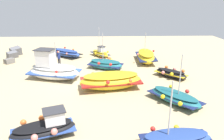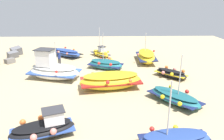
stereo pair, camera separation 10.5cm
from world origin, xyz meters
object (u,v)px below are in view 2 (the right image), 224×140
object	(u,v)px
fishing_boat_0	(53,69)
fishing_boat_1	(111,81)
fishing_boat_2	(101,53)
person_walking	(59,57)
fishing_boat_3	(175,140)
mooring_buoy_0	(110,59)
fishing_boat_7	(105,64)
fishing_boat_5	(66,53)
fishing_boat_4	(146,56)
fishing_boat_9	(175,97)
fishing_boat_8	(171,73)
fishing_boat_6	(44,128)

from	to	relation	value
fishing_boat_0	fishing_boat_1	size ratio (longest dim) A/B	0.97
fishing_boat_2	person_walking	world-z (taller)	fishing_boat_2
fishing_boat_3	mooring_buoy_0	bearing A→B (deg)	95.59
fishing_boat_0	fishing_boat_7	world-z (taller)	fishing_boat_7
fishing_boat_5	fishing_boat_7	world-z (taller)	fishing_boat_7
fishing_boat_3	fishing_boat_5	size ratio (longest dim) A/B	0.82
fishing_boat_4	fishing_boat_9	xyz separation A→B (m)	(-10.98, -0.20, -0.23)
fishing_boat_1	fishing_boat_3	distance (m)	8.50
fishing_boat_5	fishing_boat_8	size ratio (longest dim) A/B	1.53
fishing_boat_0	fishing_boat_3	bearing A→B (deg)	144.97
fishing_boat_1	fishing_boat_3	xyz separation A→B (m)	(-7.88, -3.16, -0.27)
mooring_buoy_0	fishing_boat_8	bearing A→B (deg)	-133.34
fishing_boat_2	fishing_boat_4	world-z (taller)	fishing_boat_2
fishing_boat_7	fishing_boat_9	world-z (taller)	fishing_boat_7
fishing_boat_5	mooring_buoy_0	bearing A→B (deg)	11.23
fishing_boat_6	fishing_boat_7	world-z (taller)	fishing_boat_7
fishing_boat_1	fishing_boat_3	bearing A→B (deg)	102.65
fishing_boat_6	fishing_boat_7	bearing A→B (deg)	54.19
fishing_boat_0	fishing_boat_3	world-z (taller)	fishing_boat_3
fishing_boat_3	fishing_boat_9	xyz separation A→B (m)	(5.11, -1.54, -0.03)
fishing_boat_7	fishing_boat_5	bearing A→B (deg)	158.06
fishing_boat_7	mooring_buoy_0	xyz separation A→B (m)	(2.67, -0.51, -0.13)
fishing_boat_2	mooring_buoy_0	distance (m)	2.98
mooring_buoy_0	fishing_boat_5	bearing A→B (deg)	63.80
fishing_boat_4	fishing_boat_7	bearing A→B (deg)	-59.43
fishing_boat_5	fishing_boat_0	bearing A→B (deg)	-51.50
fishing_boat_1	fishing_boat_5	bearing A→B (deg)	-71.91
fishing_boat_1	fishing_boat_0	bearing A→B (deg)	-34.48
fishing_boat_2	fishing_boat_8	bearing A→B (deg)	4.75
fishing_boat_5	person_walking	distance (m)	4.32
fishing_boat_3	fishing_boat_2	bearing A→B (deg)	97.40
fishing_boat_6	fishing_boat_7	xyz separation A→B (m)	(12.20, -3.44, -0.01)
fishing_boat_4	fishing_boat_5	bearing A→B (deg)	-103.42
mooring_buoy_0	fishing_boat_6	bearing A→B (deg)	165.12
fishing_boat_4	fishing_boat_5	xyz separation A→B (m)	(2.74, 10.16, -0.16)
fishing_boat_2	fishing_boat_0	bearing A→B (deg)	-63.52
fishing_boat_6	fishing_boat_8	world-z (taller)	fishing_boat_6
fishing_boat_3	fishing_boat_0	bearing A→B (deg)	124.21
fishing_boat_8	mooring_buoy_0	world-z (taller)	fishing_boat_8
fishing_boat_0	fishing_boat_2	bearing A→B (deg)	-102.60
fishing_boat_4	fishing_boat_7	world-z (taller)	fishing_boat_7
fishing_boat_0	mooring_buoy_0	size ratio (longest dim) A/B	8.65
fishing_boat_2	fishing_boat_4	bearing A→B (deg)	28.87
fishing_boat_3	fishing_boat_6	xyz separation A→B (m)	(1.15, 7.06, 0.08)
fishing_boat_0	fishing_boat_2	distance (m)	9.40
fishing_boat_0	fishing_boat_7	bearing A→B (deg)	-134.96
fishing_boat_5	fishing_boat_4	bearing A→B (deg)	22.32
fishing_boat_6	fishing_boat_9	world-z (taller)	fishing_boat_9
fishing_boat_4	fishing_boat_3	bearing A→B (deg)	-3.08
fishing_boat_0	mooring_buoy_0	world-z (taller)	fishing_boat_0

